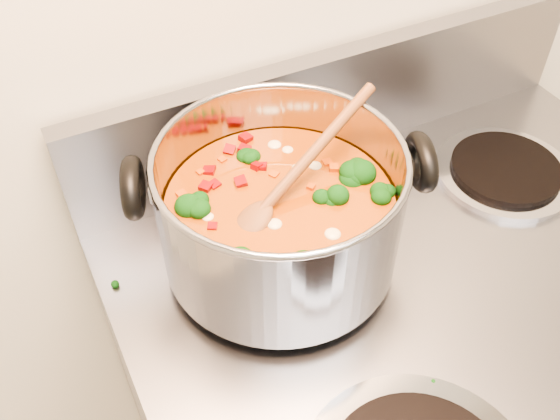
% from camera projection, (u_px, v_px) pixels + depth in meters
% --- Properties ---
extents(stockpot, '(0.34, 0.28, 0.17)m').
position_uv_depth(stockpot, '(280.00, 213.00, 0.71)').
color(stockpot, gray).
rests_on(stockpot, electric_range).
extents(wooden_spoon, '(0.23, 0.10, 0.10)m').
position_uv_depth(wooden_spoon, '(284.00, 186.00, 0.69)').
color(wooden_spoon, brown).
rests_on(wooden_spoon, stockpot).
extents(cooktop_crumbs, '(0.05, 0.13, 0.01)m').
position_uv_depth(cooktop_crumbs, '(379.00, 192.00, 0.85)').
color(cooktop_crumbs, black).
rests_on(cooktop_crumbs, electric_range).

